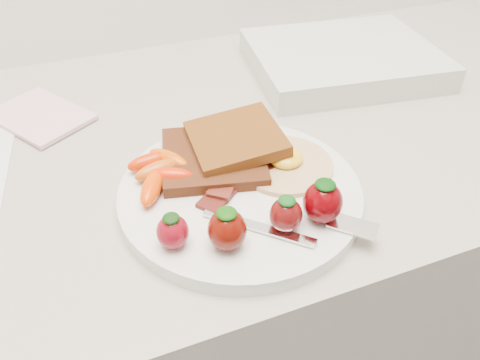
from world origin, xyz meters
name	(u,v)px	position (x,y,z in m)	size (l,w,h in m)	color
counter	(200,328)	(0.00, 1.70, 0.45)	(2.00, 0.60, 0.90)	gray
plate	(240,193)	(0.03, 1.56, 0.91)	(0.27, 0.27, 0.02)	silver
toast_lower	(213,157)	(0.02, 1.61, 0.93)	(0.12, 0.12, 0.01)	black
toast_upper	(236,138)	(0.05, 1.62, 0.94)	(0.10, 0.10, 0.01)	#4B2F0D
fried_egg	(285,163)	(0.09, 1.57, 0.92)	(0.14, 0.14, 0.02)	beige
bacon_strips	(235,176)	(0.03, 1.57, 0.92)	(0.12, 0.11, 0.01)	black
baby_carrots	(160,171)	(-0.05, 1.60, 0.93)	(0.08, 0.10, 0.02)	#BC4F0E
strawberries	(264,217)	(0.03, 1.48, 0.94)	(0.19, 0.05, 0.05)	maroon
fork	(302,226)	(0.06, 1.47, 0.92)	(0.16, 0.10, 0.00)	silver
notepad	(40,116)	(-0.17, 1.82, 0.91)	(0.09, 0.14, 0.01)	#DEA6B8
appliance	(343,59)	(0.30, 1.79, 0.92)	(0.29, 0.23, 0.04)	beige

